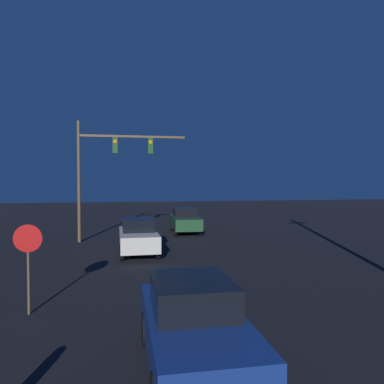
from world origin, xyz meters
TOP-DOWN VIEW (x-y plane):
  - car_near at (-1.39, 6.73)m, footprint 1.73×4.02m
  - car_mid at (-1.88, 17.65)m, footprint 1.76×4.03m
  - car_far at (1.43, 24.04)m, footprint 1.85×4.08m
  - traffic_signal_mast at (-3.41, 21.66)m, footprint 5.99×0.30m
  - stop_sign at (-4.97, 10.31)m, footprint 0.70×0.07m

SIDE VIEW (x-z plane):
  - car_near at x=-1.39m, z-range 0.01..1.63m
  - car_mid at x=-1.88m, z-range 0.01..1.63m
  - car_far at x=1.43m, z-range 0.01..1.63m
  - stop_sign at x=-4.97m, z-range 0.45..2.75m
  - traffic_signal_mast at x=-3.41m, z-range 1.14..7.82m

